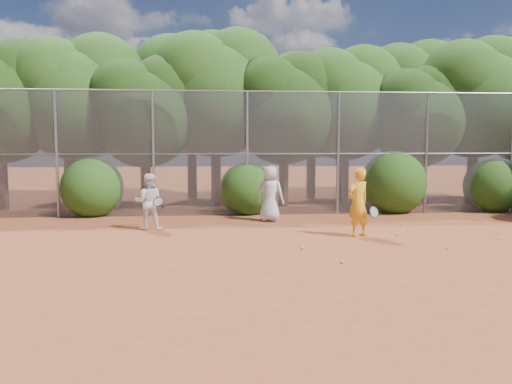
{
  "coord_description": "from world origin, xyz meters",
  "views": [
    {
      "loc": [
        -2.05,
        -10.14,
        2.35
      ],
      "look_at": [
        -1.0,
        2.5,
        1.1
      ],
      "focal_mm": 35.0,
      "sensor_mm": 36.0,
      "label": 1
    }
  ],
  "objects": [
    {
      "name": "tree_5",
      "position": [
        3.06,
        9.04,
        4.05
      ],
      "size": [
        4.51,
        3.92,
        6.17
      ],
      "color": "black",
      "rests_on": "ground"
    },
    {
      "name": "ball_1",
      "position": [
        2.58,
        2.04,
        0.03
      ],
      "size": [
        0.07,
        0.07,
        0.07
      ],
      "primitive_type": "sphere",
      "color": "#B7D426",
      "rests_on": "ground"
    },
    {
      "name": "tree_1",
      "position": [
        -6.94,
        8.54,
        4.16
      ],
      "size": [
        4.64,
        4.03,
        6.35
      ],
      "color": "black",
      "rests_on": "ground"
    },
    {
      "name": "fence_back",
      "position": [
        -0.12,
        6.0,
        2.05
      ],
      "size": [
        20.05,
        0.09,
        4.03
      ],
      "color": "gray",
      "rests_on": "ground"
    },
    {
      "name": "tree_0",
      "position": [
        -9.44,
        8.04,
        3.93
      ],
      "size": [
        4.38,
        3.81,
        6.0
      ],
      "color": "black",
      "rests_on": "ground"
    },
    {
      "name": "bush_3",
      "position": [
        7.5,
        6.3,
        0.95
      ],
      "size": [
        1.9,
        1.9,
        1.9
      ],
      "primitive_type": "sphere",
      "color": "#1E4511",
      "rests_on": "ground"
    },
    {
      "name": "tree_6",
      "position": [
        5.55,
        8.03,
        3.47
      ],
      "size": [
        3.86,
        3.36,
        5.29
      ],
      "color": "black",
      "rests_on": "ground"
    },
    {
      "name": "tree_11",
      "position": [
        2.06,
        10.64,
        4.16
      ],
      "size": [
        4.64,
        4.03,
        6.35
      ],
      "color": "black",
      "rests_on": "ground"
    },
    {
      "name": "ball_4",
      "position": [
        -0.12,
        0.61,
        0.03
      ],
      "size": [
        0.07,
        0.07,
        0.07
      ],
      "primitive_type": "sphere",
      "color": "#B7D426",
      "rests_on": "ground"
    },
    {
      "name": "ball_2",
      "position": [
        0.42,
        -0.76,
        0.03
      ],
      "size": [
        0.07,
        0.07,
        0.07
      ],
      "primitive_type": "sphere",
      "color": "#B7D426",
      "rests_on": "ground"
    },
    {
      "name": "bush_1",
      "position": [
        -1.0,
        6.3,
        0.9
      ],
      "size": [
        1.8,
        1.8,
        1.8
      ],
      "primitive_type": "sphere",
      "color": "#1E4511",
      "rests_on": "ground"
    },
    {
      "name": "tree_9",
      "position": [
        -7.94,
        10.84,
        4.34
      ],
      "size": [
        4.83,
        4.2,
        6.62
      ],
      "color": "black",
      "rests_on": "ground"
    },
    {
      "name": "player_white",
      "position": [
        -3.84,
        3.43,
        0.76
      ],
      "size": [
        0.85,
        0.74,
        1.53
      ],
      "rotation": [
        0.0,
        0.0,
        3.13
      ],
      "color": "white",
      "rests_on": "ground"
    },
    {
      "name": "player_teen",
      "position": [
        -0.4,
        4.65,
        0.85
      ],
      "size": [
        0.97,
        0.83,
        1.71
      ],
      "rotation": [
        0.0,
        0.0,
        2.72
      ],
      "color": "silver",
      "rests_on": "ground"
    },
    {
      "name": "tree_10",
      "position": [
        -2.93,
        11.05,
        4.63
      ],
      "size": [
        5.15,
        4.48,
        7.06
      ],
      "color": "black",
      "rests_on": "ground"
    },
    {
      "name": "tree_7",
      "position": [
        8.06,
        8.64,
        4.28
      ],
      "size": [
        4.77,
        4.14,
        6.53
      ],
      "color": "black",
      "rests_on": "ground"
    },
    {
      "name": "bush_2",
      "position": [
        4.0,
        6.3,
        1.1
      ],
      "size": [
        2.2,
        2.2,
        2.2
      ],
      "primitive_type": "sphere",
      "color": "#1E4511",
      "rests_on": "ground"
    },
    {
      "name": "ball_5",
      "position": [
        3.23,
        3.51,
        0.03
      ],
      "size": [
        0.07,
        0.07,
        0.07
      ],
      "primitive_type": "sphere",
      "color": "#B7D426",
      "rests_on": "ground"
    },
    {
      "name": "tree_3",
      "position": [
        -1.94,
        8.84,
        4.4
      ],
      "size": [
        4.89,
        4.26,
        6.7
      ],
      "color": "black",
      "rests_on": "ground"
    },
    {
      "name": "ground",
      "position": [
        0.0,
        0.0,
        0.0
      ],
      "size": [
        80.0,
        80.0,
        0.0
      ],
      "primitive_type": "plane",
      "color": "brown",
      "rests_on": "ground"
    },
    {
      "name": "ball_0",
      "position": [
        3.11,
        0.4,
        0.03
      ],
      "size": [
        0.07,
        0.07,
        0.07
      ],
      "primitive_type": "sphere",
      "color": "#B7D426",
      "rests_on": "ground"
    },
    {
      "name": "bush_0",
      "position": [
        -6.0,
        6.3,
        1.0
      ],
      "size": [
        2.0,
        2.0,
        2.0
      ],
      "primitive_type": "sphere",
      "color": "#1E4511",
      "rests_on": "ground"
    },
    {
      "name": "ball_3",
      "position": [
        4.82,
        1.24,
        0.03
      ],
      "size": [
        0.07,
        0.07,
        0.07
      ],
      "primitive_type": "sphere",
      "color": "#B7D426",
      "rests_on": "ground"
    },
    {
      "name": "tree_12",
      "position": [
        6.56,
        11.24,
        4.51
      ],
      "size": [
        5.02,
        4.37,
        6.88
      ],
      "color": "black",
      "rests_on": "ground"
    },
    {
      "name": "tree_4",
      "position": [
        0.55,
        8.24,
        3.76
      ],
      "size": [
        4.19,
        3.64,
        5.73
      ],
      "color": "black",
      "rests_on": "ground"
    },
    {
      "name": "player_yellow",
      "position": [
        1.53,
        1.99,
        0.87
      ],
      "size": [
        0.89,
        0.66,
        1.74
      ],
      "rotation": [
        0.0,
        0.0,
        3.61
      ],
      "color": "gold",
      "rests_on": "ground"
    },
    {
      "name": "tree_2",
      "position": [
        -4.45,
        7.83,
        3.58
      ],
      "size": [
        3.99,
        3.47,
        5.47
      ],
      "color": "black",
      "rests_on": "ground"
    }
  ]
}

